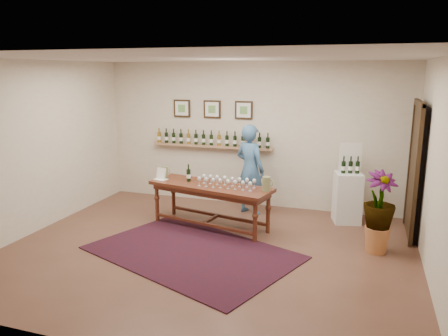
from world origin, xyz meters
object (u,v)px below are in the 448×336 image
(display_pedestal, at_px, (347,198))
(person, at_px, (250,169))
(tasting_table, at_px, (210,191))
(potted_plant, at_px, (379,212))

(display_pedestal, height_order, person, person)
(tasting_table, bearing_deg, display_pedestal, 36.68)
(person, bearing_deg, tasting_table, 90.03)
(potted_plant, bearing_deg, tasting_table, 175.28)
(display_pedestal, height_order, potted_plant, potted_plant)
(potted_plant, relative_size, person, 0.63)
(tasting_table, relative_size, person, 1.32)
(tasting_table, distance_m, potted_plant, 2.70)
(tasting_table, relative_size, potted_plant, 2.10)
(tasting_table, relative_size, display_pedestal, 2.49)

